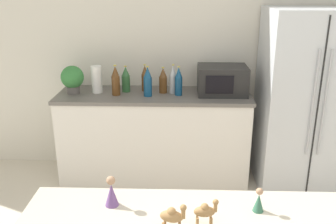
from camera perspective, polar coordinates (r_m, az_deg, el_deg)
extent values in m
cube|color=silver|center=(3.99, 5.02, 9.10)|extent=(8.00, 0.06, 2.55)
cube|color=silver|center=(3.91, -2.09, -3.84)|extent=(1.90, 0.60, 0.88)
cube|color=#66605B|center=(3.76, -2.17, 2.58)|extent=(1.93, 0.63, 0.03)
cube|color=silver|center=(3.87, 20.03, 1.62)|extent=(0.83, 0.72, 1.75)
cube|color=black|center=(3.55, 21.75, -0.15)|extent=(0.01, 0.01, 1.68)
cylinder|color=#B2B5BA|center=(3.49, 21.23, 1.13)|extent=(0.02, 0.02, 0.96)
cylinder|color=#B2B5BA|center=(3.53, 22.77, 1.10)|extent=(0.02, 0.02, 0.96)
cube|color=#B7AD99|center=(1.85, 10.38, -15.85)|extent=(2.03, 0.47, 0.03)
cylinder|color=#595451|center=(3.87, -14.22, 3.37)|extent=(0.13, 0.13, 0.08)
sphere|color=#387F3D|center=(3.83, -14.37, 5.17)|extent=(0.23, 0.23, 0.23)
cylinder|color=white|center=(3.83, -10.81, 4.91)|extent=(0.11, 0.11, 0.27)
cube|color=black|center=(3.75, 8.26, 4.85)|extent=(0.48, 0.36, 0.28)
cube|color=black|center=(3.57, 7.87, 4.13)|extent=(0.26, 0.01, 0.17)
cylinder|color=navy|center=(3.68, 1.62, 3.95)|extent=(0.07, 0.07, 0.18)
cone|color=navy|center=(3.64, 1.64, 6.08)|extent=(0.07, 0.07, 0.10)
cylinder|color=gold|center=(3.63, 1.65, 6.91)|extent=(0.03, 0.03, 0.01)
cylinder|color=#B2B7BC|center=(3.75, 0.76, 4.26)|extent=(0.07, 0.07, 0.18)
cone|color=#B2B7BC|center=(3.71, 0.77, 6.38)|extent=(0.07, 0.07, 0.10)
cylinder|color=gold|center=(3.70, 0.78, 7.21)|extent=(0.03, 0.03, 0.01)
cylinder|color=navy|center=(3.65, -3.10, 3.85)|extent=(0.08, 0.08, 0.19)
cone|color=navy|center=(3.61, -3.14, 6.07)|extent=(0.08, 0.08, 0.10)
cylinder|color=gold|center=(3.60, -3.16, 6.94)|extent=(0.03, 0.03, 0.01)
cylinder|color=brown|center=(3.76, -0.75, 4.16)|extent=(0.08, 0.08, 0.16)
cone|color=brown|center=(3.73, -0.76, 6.04)|extent=(0.08, 0.08, 0.09)
cylinder|color=gold|center=(3.72, -0.77, 6.78)|extent=(0.03, 0.03, 0.01)
cylinder|color=brown|center=(3.71, -7.95, 3.98)|extent=(0.08, 0.08, 0.19)
cone|color=brown|center=(3.68, -8.05, 6.18)|extent=(0.08, 0.08, 0.11)
cylinder|color=gold|center=(3.67, -8.09, 7.04)|extent=(0.03, 0.03, 0.01)
cylinder|color=#2D6033|center=(3.82, -6.42, 4.32)|extent=(0.08, 0.08, 0.16)
cone|color=#2D6033|center=(3.79, -6.49, 6.20)|extent=(0.08, 0.08, 0.09)
cylinder|color=gold|center=(3.78, -6.52, 6.94)|extent=(0.03, 0.03, 0.01)
cylinder|color=brown|center=(3.83, -3.51, 4.48)|extent=(0.07, 0.07, 0.17)
cone|color=brown|center=(3.80, -3.56, 6.43)|extent=(0.07, 0.07, 0.10)
cylinder|color=gold|center=(3.79, -3.57, 7.20)|extent=(0.02, 0.02, 0.01)
ellipsoid|color=olive|center=(1.72, 5.58, -14.86)|extent=(0.10, 0.05, 0.05)
sphere|color=olive|center=(1.71, 5.61, -14.25)|extent=(0.04, 0.04, 0.04)
cylinder|color=olive|center=(1.71, 7.24, -14.13)|extent=(0.02, 0.02, 0.05)
sphere|color=olive|center=(1.70, 7.28, -13.46)|extent=(0.03, 0.03, 0.03)
cylinder|color=olive|center=(1.77, 6.50, -15.91)|extent=(0.01, 0.01, 0.05)
cylinder|color=olive|center=(1.74, 6.63, -16.47)|extent=(0.01, 0.01, 0.05)
cylinder|color=olive|center=(1.76, 4.44, -15.99)|extent=(0.01, 0.01, 0.05)
cylinder|color=olive|center=(1.73, 4.54, -16.55)|extent=(0.01, 0.01, 0.05)
ellipsoid|color=olive|center=(1.67, 0.53, -15.62)|extent=(0.11, 0.07, 0.05)
sphere|color=olive|center=(1.66, 0.53, -14.95)|extent=(0.04, 0.04, 0.04)
cylinder|color=olive|center=(1.65, 2.34, -15.11)|extent=(0.02, 0.02, 0.05)
sphere|color=olive|center=(1.64, 2.35, -14.37)|extent=(0.03, 0.03, 0.03)
cylinder|color=olive|center=(1.72, -0.47, -16.67)|extent=(0.01, 0.01, 0.06)
cone|color=#6B4784|center=(1.89, -8.59, -12.36)|extent=(0.07, 0.07, 0.12)
sphere|color=#A37A5B|center=(1.85, -8.71, -10.26)|extent=(0.04, 0.04, 0.04)
cone|color=#33664C|center=(1.88, 13.63, -13.29)|extent=(0.05, 0.05, 0.09)
sphere|color=#A37A5B|center=(1.85, 13.78, -11.66)|extent=(0.03, 0.03, 0.03)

